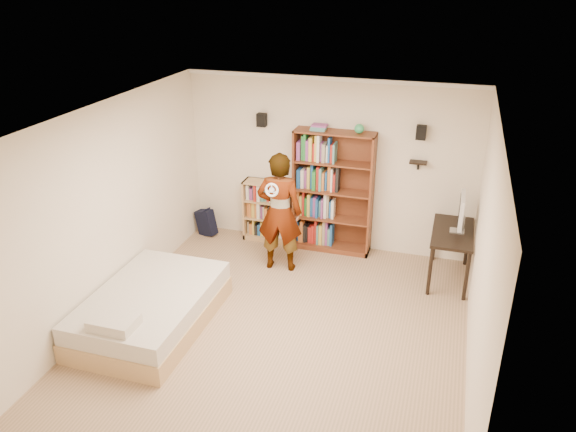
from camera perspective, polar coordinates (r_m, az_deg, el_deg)
name	(u,v)px	position (r m, az deg, el deg)	size (l,w,h in m)	color
ground	(280,329)	(7.18, -0.83, -11.37)	(4.50, 5.00, 0.01)	tan
room_shell	(279,199)	(6.32, -0.92, 1.73)	(4.52, 5.02, 2.71)	white
crown_molding	(278,120)	(6.04, -0.98, 9.73)	(4.50, 5.00, 0.06)	white
speaker_left	(262,120)	(8.73, -2.68, 9.73)	(0.14, 0.12, 0.20)	black
speaker_right	(421,132)	(8.26, 13.38, 8.26)	(0.14, 0.12, 0.20)	black
wall_shelf	(418,162)	(8.40, 13.09, 5.33)	(0.25, 0.16, 0.03)	black
tall_bookshelf	(333,193)	(8.67, 4.58, 2.39)	(1.22, 0.36, 1.93)	brown
low_bookshelf	(269,211)	(9.14, -1.99, 0.49)	(0.81, 0.30, 1.01)	tan
computer_desk	(450,255)	(8.36, 16.12, -3.85)	(0.56, 1.12, 0.76)	black
imac	(459,214)	(8.08, 17.01, 0.22)	(0.11, 0.54, 0.54)	silver
daybed	(151,304)	(7.29, -13.75, -8.72)	(1.33, 2.04, 0.60)	silver
person	(280,212)	(8.11, -0.87, 0.37)	(0.66, 0.43, 1.80)	black
wii_wheel	(272,190)	(7.63, -1.66, 2.65)	(0.20, 0.20, 0.03)	silver
navy_bag	(206,222)	(9.53, -8.31, -0.60)	(0.33, 0.21, 0.45)	black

